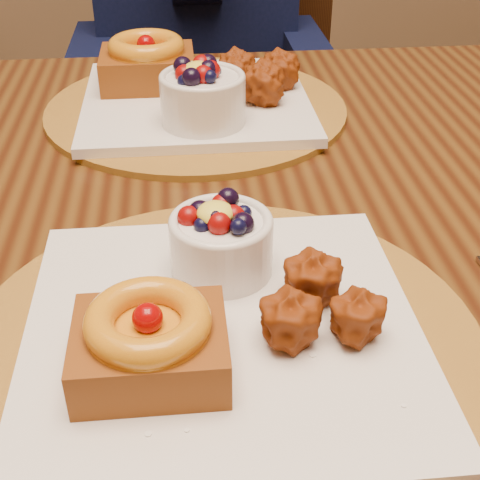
% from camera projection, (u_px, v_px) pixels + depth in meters
% --- Properties ---
extents(dining_table, '(1.60, 0.90, 0.76)m').
position_uv_depth(dining_table, '(208.00, 259.00, 0.71)').
color(dining_table, '#341609').
rests_on(dining_table, ground).
extents(place_setting_near, '(0.38, 0.38, 0.08)m').
position_uv_depth(place_setting_near, '(219.00, 320.00, 0.48)').
color(place_setting_near, '#5F3A12').
rests_on(place_setting_near, dining_table).
extents(place_setting_far, '(0.38, 0.38, 0.09)m').
position_uv_depth(place_setting_far, '(193.00, 92.00, 0.83)').
color(place_setting_far, '#5F3A12').
rests_on(place_setting_far, dining_table).
extents(chair_far, '(0.52, 0.52, 0.93)m').
position_uv_depth(chair_far, '(228.00, 101.00, 1.52)').
color(chair_far, black).
rests_on(chair_far, ground).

